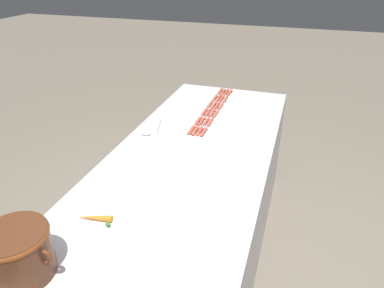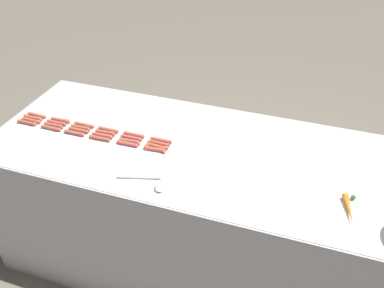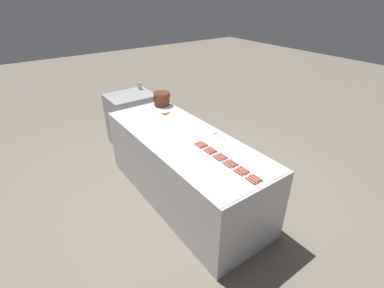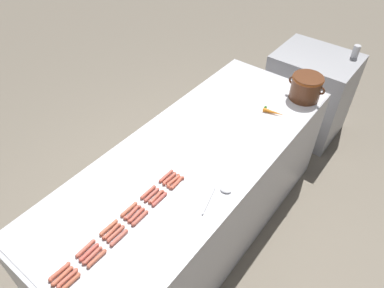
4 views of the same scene
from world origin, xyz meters
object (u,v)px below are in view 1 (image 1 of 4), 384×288
hot_dog_6 (227,92)px  hot_dog_16 (202,121)px  hot_dog_9 (212,113)px  serving_spoon (150,131)px  hot_dog_10 (206,121)px  hot_dog_17 (195,131)px  hot_dog_1 (226,99)px  hot_dog_4 (210,122)px  hot_dog_23 (191,130)px  bean_pot (18,251)px  hot_dog_14 (214,105)px  hot_dog_12 (223,92)px  hot_dog_7 (222,98)px  hot_dog_8 (217,105)px  hot_dog_20 (210,104)px  hot_dog_2 (221,106)px  hot_dog_11 (200,131)px  hot_dog_5 (204,132)px  hot_dog_19 (215,98)px  hot_dog_22 (198,121)px  hot_dog_18 (220,91)px  hot_dog_15 (208,112)px  hot_dog_13 (219,98)px  carrot (95,218)px  hot_dog_3 (216,113)px  hot_dog_21 (204,112)px  hot_dog_0 (230,92)px

hot_dog_6 → hot_dog_16: (0.03, 0.66, 0.00)m
hot_dog_9 → serving_spoon: (0.32, 0.43, -0.00)m
hot_dog_10 → hot_dog_17: 0.17m
hot_dog_1 → hot_dog_4: same height
hot_dog_9 → hot_dog_16: bearing=79.0°
hot_dog_23 → bean_pot: (0.23, 1.34, 0.10)m
hot_dog_16 → hot_dog_14: bearing=-90.6°
hot_dog_6 → serving_spoon: size_ratio=0.49×
hot_dog_12 → hot_dog_17: size_ratio=1.00×
hot_dog_16 → hot_dog_6: bearing=-92.9°
hot_dog_7 → bean_pot: 2.02m
hot_dog_14 → hot_dog_16: bearing=89.4°
hot_dog_6 → hot_dog_14: same height
hot_dog_8 → hot_dog_20: (0.06, -0.00, 0.00)m
hot_dog_2 → hot_dog_8: bearing=-10.6°
hot_dog_2 → hot_dog_9: 0.16m
hot_dog_6 → hot_dog_17: same height
hot_dog_16 → hot_dog_10: bearing=-168.8°
hot_dog_11 → hot_dog_16: 0.16m
hot_dog_5 → hot_dog_19: size_ratio=1.00×
hot_dog_10 → serving_spoon: 0.42m
hot_dog_22 → bean_pot: 1.53m
hot_dog_6 → hot_dog_7: size_ratio=1.00×
hot_dog_18 → serving_spoon: (0.26, 0.92, -0.00)m
hot_dog_16 → hot_dog_18: (0.03, -0.66, 0.00)m
hot_dog_4 → hot_dog_19: 0.49m
hot_dog_17 → bean_pot: bean_pot is taller
hot_dog_15 → hot_dog_22: size_ratio=1.00×
hot_dog_14 → hot_dog_20: 0.03m
hot_dog_23 → hot_dog_18: bearing=-90.0°
hot_dog_8 → serving_spoon: 0.67m
hot_dog_15 → hot_dog_20: same height
hot_dog_9 → hot_dog_18: 0.49m
hot_dog_11 → hot_dog_12: size_ratio=1.00×
hot_dog_5 → hot_dog_13: bearing=-84.9°
carrot → hot_dog_3: bearing=-99.3°
hot_dog_9 → hot_dog_21: (0.06, -0.00, 0.00)m
hot_dog_14 → hot_dog_13: bearing=-89.7°
hot_dog_3 → serving_spoon: bearing=50.8°
hot_dog_9 → hot_dog_19: bearing=-79.1°
hot_dog_2 → serving_spoon: (0.35, 0.58, -0.00)m
hot_dog_0 → serving_spoon: bearing=68.9°
hot_dog_19 → hot_dog_20: 0.16m
hot_dog_18 → hot_dog_1: bearing=117.7°
hot_dog_21 → hot_dog_1: bearing=-106.7°
hot_dog_14 → hot_dog_17: 0.49m
hot_dog_9 → hot_dog_8: bearing=-89.7°
hot_dog_8 → hot_dog_12: bearing=-84.9°
hot_dog_8 → hot_dog_16: size_ratio=1.00×
hot_dog_11 → hot_dog_13: bearing=-87.3°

